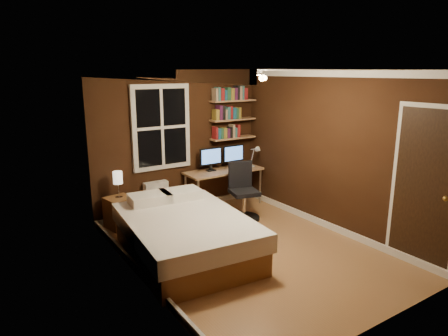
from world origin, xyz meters
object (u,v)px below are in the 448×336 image
bedside_lamp (118,185)px  office_chair (243,198)px  nightstand (120,212)px  radiator (156,199)px  monitor_right (233,156)px  monitor_left (211,159)px  bed (186,235)px  desk (224,173)px  desk_lamp (255,156)px

bedside_lamp → office_chair: 2.09m
nightstand → radiator: 0.72m
radiator → monitor_right: (1.55, -0.11, 0.60)m
monitor_left → monitor_right: 0.50m
bed → bedside_lamp: bedside_lamp is taller
office_chair → desk: bearing=98.0°
nightstand → desk: 2.03m
nightstand → monitor_left: monitor_left is taller
bed → desk_lamp: size_ratio=5.09×
nightstand → desk: (1.99, -0.05, 0.39)m
bed → radiator: bearing=85.1°
bed → nightstand: bearing=110.4°
bedside_lamp → monitor_right: bearing=0.7°
radiator → office_chair: office_chair is taller
desk_lamp → office_chair: bearing=-139.9°
bed → radiator: bed is taller
bed → office_chair: bearing=31.3°
bed → desk_lamp: desk_lamp is taller
bed → radiator: (0.30, 1.65, 0.01)m
radiator → office_chair: 1.51m
nightstand → desk_lamp: (2.59, -0.21, 0.67)m
radiator → monitor_left: size_ratio=1.40×
bed → bedside_lamp: (-0.40, 1.51, 0.42)m
desk → desk_lamp: (0.60, -0.16, 0.28)m
bedside_lamp → monitor_left: size_ratio=0.97×
monitor_left → monitor_right: size_ratio=1.00×
monitor_right → office_chair: monitor_right is taller
radiator → monitor_left: 1.22m
bedside_lamp → office_chair: (1.91, -0.78, -0.35)m
nightstand → office_chair: bearing=-33.8°
monitor_right → desk_lamp: 0.41m
desk_lamp → office_chair: size_ratio=0.45×
monitor_right → bed: bearing=-140.3°
bedside_lamp → office_chair: office_chair is taller
monitor_right → desk_lamp: size_ratio=1.02×
monitor_left → bedside_lamp: bearing=-179.1°
desk_lamp → radiator: bearing=169.7°
bed → radiator: 1.67m
office_chair → monitor_right: bearing=81.0°
office_chair → bedside_lamp: bearing=172.1°
monitor_left → desk: bearing=-17.6°
bed → desk: bed is taller
desk → monitor_left: monitor_left is taller
desk_lamp → desk: bearing=165.1°
desk → radiator: bearing=171.8°
nightstand → monitor_right: monitor_right is taller
bedside_lamp → radiator: (0.70, 0.14, -0.41)m
desk → monitor_right: monitor_right is taller
bedside_lamp → radiator: 0.82m
office_chair → monitor_left: bearing=115.0°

